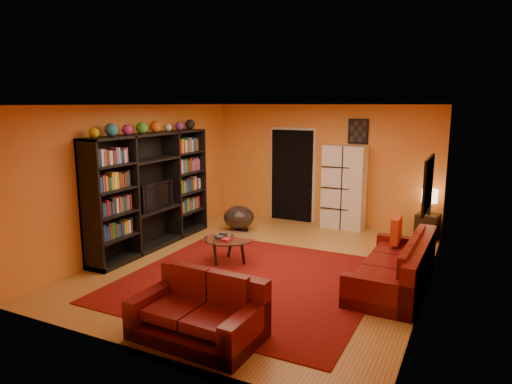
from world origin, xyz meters
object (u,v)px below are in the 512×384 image
at_px(loveseat, 201,312).
at_px(storage_cabinet, 344,187).
at_px(tv, 154,195).
at_px(side_table, 427,227).
at_px(table_lamp, 430,197).
at_px(bowl_chair, 239,218).
at_px(coffee_table, 229,241).
at_px(entertainment_unit, 152,191).
at_px(sofa, 399,268).

height_order(loveseat, storage_cabinet, storage_cabinet).
distance_m(tv, storage_cabinet, 3.94).
height_order(side_table, table_lamp, table_lamp).
bearing_deg(bowl_chair, table_lamp, 17.15).
xyz_separation_m(coffee_table, side_table, (2.82, 2.90, -0.13)).
bearing_deg(loveseat, coffee_table, 24.19).
distance_m(storage_cabinet, side_table, 1.82).
distance_m(bowl_chair, table_lamp, 3.81).
xyz_separation_m(loveseat, table_lamp, (1.91, 5.15, 0.56)).
xyz_separation_m(entertainment_unit, storage_cabinet, (2.82, 2.80, -0.17)).
bearing_deg(coffee_table, storage_cabinet, 69.55).
bearing_deg(bowl_chair, loveseat, -67.32).
height_order(tv, bowl_chair, tv).
bearing_deg(bowl_chair, side_table, 17.15).
relative_size(tv, storage_cabinet, 0.49).
bearing_deg(table_lamp, sofa, -92.37).
height_order(coffee_table, side_table, side_table).
height_order(coffee_table, storage_cabinet, storage_cabinet).
relative_size(tv, table_lamp, 1.78).
xyz_separation_m(entertainment_unit, loveseat, (2.62, -2.42, -0.76)).
height_order(loveseat, side_table, loveseat).
bearing_deg(storage_cabinet, coffee_table, -106.98).
bearing_deg(coffee_table, tv, 174.64).
bearing_deg(loveseat, tv, 49.09).
xyz_separation_m(coffee_table, bowl_chair, (-0.78, 1.79, -0.10)).
height_order(tv, side_table, tv).
distance_m(sofa, storage_cabinet, 3.25).
bearing_deg(sofa, bowl_chair, 156.95).
relative_size(tv, sofa, 0.39).
relative_size(storage_cabinet, bowl_chair, 2.77).
relative_size(coffee_table, storage_cabinet, 0.48).
height_order(tv, loveseat, tv).
distance_m(coffee_table, table_lamp, 4.07).
bearing_deg(coffee_table, entertainment_unit, 174.52).
bearing_deg(bowl_chair, sofa, -24.45).
xyz_separation_m(loveseat, coffee_table, (-0.91, 2.26, 0.10)).
bearing_deg(entertainment_unit, side_table, 31.13).
bearing_deg(sofa, tv, -178.01).
height_order(coffee_table, bowl_chair, bowl_chair).
relative_size(entertainment_unit, sofa, 1.33).
bearing_deg(table_lamp, side_table, 0.00).
bearing_deg(sofa, side_table, 89.03).
height_order(sofa, coffee_table, sofa).
bearing_deg(side_table, bowl_chair, -162.85).
relative_size(entertainment_unit, bowl_chair, 4.71).
bearing_deg(entertainment_unit, table_lamp, 31.13).
bearing_deg(side_table, coffee_table, -134.18).
bearing_deg(storage_cabinet, entertainment_unit, -131.68).
relative_size(tv, coffee_table, 1.03).
xyz_separation_m(storage_cabinet, side_table, (1.71, -0.07, -0.63)).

